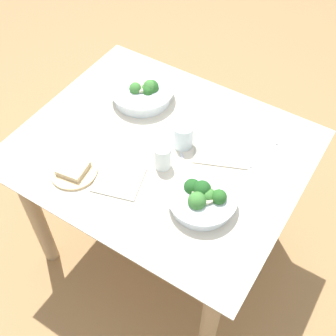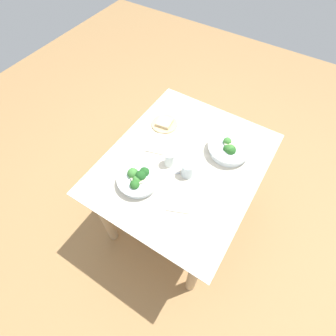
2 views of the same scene
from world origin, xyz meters
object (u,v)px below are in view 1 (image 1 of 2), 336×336
Objects in this scene: water_glass_side at (183,136)px; table_knife_left at (253,148)px; broccoli_bowl_near at (143,92)px; fork_by_far_bowl at (184,162)px; bread_side_plate at (74,170)px; napkin_folded_lower at (221,153)px; napkin_folded_upper at (119,180)px; water_glass_center at (163,157)px; fork_by_near_bowl at (273,137)px; broccoli_bowl_far at (202,198)px.

water_glass_side is 0.28m from table_knife_left.
broccoli_bowl_near reaches higher than fork_by_far_bowl.
broccoli_bowl_near is 2.71× the size of water_glass_side.
bread_side_plate is 0.85× the size of napkin_folded_lower.
napkin_folded_upper reaches higher than table_knife_left.
water_glass_side reaches higher than water_glass_center.
fork_by_near_bowl and table_knife_left have the same top height.
water_glass_center is 0.47× the size of napkin_folded_lower.
bread_side_plate reaches higher than napkin_folded_lower.
fork_by_near_bowl is at bearing -127.86° from napkin_folded_upper.
table_knife_left is (-0.53, 0.01, -0.04)m from broccoli_bowl_near.
napkin_folded_upper is at bearing 50.97° from napkin_folded_lower.
napkin_folded_upper and napkin_folded_lower have the same top height.
water_glass_side is 0.31m from napkin_folded_upper.
water_glass_center is 0.37m from table_knife_left.
broccoli_bowl_far is 1.37× the size of bread_side_plate.
table_knife_left is (-0.20, -0.21, -0.00)m from fork_by_far_bowl.
napkin_folded_upper is at bearing 96.97° from fork_by_far_bowl.
table_knife_left is (-0.25, -0.13, -0.05)m from water_glass_side.
broccoli_bowl_near reaches higher than table_knife_left.
broccoli_bowl_near is 1.53× the size of bread_side_plate.
fork_by_far_bowl is at bearing -82.81° from fork_by_near_bowl.
broccoli_bowl_near is 3.31× the size of fork_by_far_bowl.
broccoli_bowl_near is 0.39m from water_glass_center.
water_glass_side reaches higher than table_knife_left.
napkin_folded_lower is at bearing -165.72° from water_glass_side.
broccoli_bowl_far reaches higher than napkin_folded_upper.
water_glass_side reaches higher than napkin_folded_lower.
water_glass_center is at bearing 88.14° from fork_by_far_bowl.
napkin_folded_lower reaches higher than table_knife_left.
fork_by_far_bowl is 0.39m from fork_by_near_bowl.
bread_side_plate is at bearing 14.80° from broccoli_bowl_far.
water_glass_center is at bearing -64.15° from table_knife_left.
water_glass_side is at bearing -82.32° from table_knife_left.
broccoli_bowl_near is 1.61× the size of napkin_folded_upper.
water_glass_side is at bearing 14.28° from napkin_folded_lower.
bread_side_plate is 0.34m from water_glass_center.
broccoli_bowl_far is 1.22× the size of table_knife_left.
napkin_folded_upper is (0.40, 0.51, 0.00)m from fork_by_near_bowl.
bread_side_plate is 1.81× the size of water_glass_center.
fork_by_near_bowl is 0.36× the size of table_knife_left.
fork_by_near_bowl is at bearing -125.80° from napkin_folded_lower.
napkin_folded_upper is (-0.18, 0.42, -0.04)m from broccoli_bowl_near.
fork_by_far_bowl is 0.26m from napkin_folded_upper.
broccoli_bowl_near is (0.49, -0.35, -0.00)m from broccoli_bowl_far.
broccoli_bowl_far reaches higher than broccoli_bowl_near.
bread_side_plate is at bearing 83.89° from fork_by_far_bowl.
water_glass_side is 0.16m from napkin_folded_lower.
broccoli_bowl_far is at bearing -167.86° from napkin_folded_upper.
fork_by_far_bowl is at bearing -41.14° from broccoli_bowl_far.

